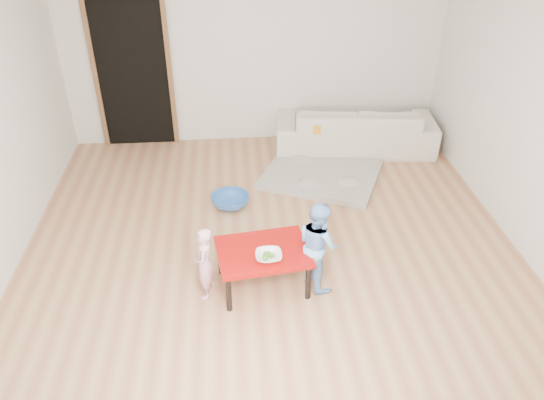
{
  "coord_description": "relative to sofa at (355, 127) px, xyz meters",
  "views": [
    {
      "loc": [
        -0.35,
        -4.38,
        3.34
      ],
      "look_at": [
        0.0,
        -0.2,
        0.65
      ],
      "focal_mm": 35.0,
      "sensor_mm": 36.0,
      "label": 1
    }
  ],
  "objects": [
    {
      "name": "floor",
      "position": [
        -1.32,
        -2.05,
        -0.31
      ],
      "size": [
        5.0,
        5.0,
        0.01
      ],
      "primitive_type": "cube",
      "color": "#A16645",
      "rests_on": "ground"
    },
    {
      "name": "back_wall",
      "position": [
        -1.32,
        0.45,
        0.99
      ],
      "size": [
        5.0,
        0.02,
        2.6
      ],
      "primitive_type": "cube",
      "color": "silver",
      "rests_on": "floor"
    },
    {
      "name": "right_wall",
      "position": [
        1.18,
        -2.05,
        0.99
      ],
      "size": [
        0.02,
        5.0,
        2.6
      ],
      "primitive_type": "cube",
      "color": "silver",
      "rests_on": "floor"
    },
    {
      "name": "doorway",
      "position": [
        -2.92,
        0.43,
        0.72
      ],
      "size": [
        1.02,
        0.08,
        2.11
      ],
      "primitive_type": null,
      "color": "brown",
      "rests_on": "back_wall"
    },
    {
      "name": "sofa",
      "position": [
        0.0,
        0.0,
        0.0
      ],
      "size": [
        2.18,
        1.04,
        0.62
      ],
      "primitive_type": "imported",
      "rotation": [
        0.0,
        0.0,
        3.04
      ],
      "color": "beige",
      "rests_on": "floor"
    },
    {
      "name": "cushion",
      "position": [
        -0.45,
        -0.15,
        0.15
      ],
      "size": [
        0.49,
        0.45,
        0.11
      ],
      "primitive_type": "cube",
      "rotation": [
        0.0,
        0.0,
        0.2
      ],
      "color": "orange",
      "rests_on": "sofa"
    },
    {
      "name": "red_table",
      "position": [
        -1.44,
        -2.7,
        -0.1
      ],
      "size": [
        0.89,
        0.71,
        0.41
      ],
      "primitive_type": null,
      "rotation": [
        0.0,
        0.0,
        0.14
      ],
      "color": "#970B08",
      "rests_on": "floor"
    },
    {
      "name": "bowl",
      "position": [
        -1.39,
        -2.82,
        0.13
      ],
      "size": [
        0.23,
        0.23,
        0.06
      ],
      "primitive_type": "imported",
      "color": "white",
      "rests_on": "red_table"
    },
    {
      "name": "broccoli",
      "position": [
        -1.39,
        -2.82,
        0.13
      ],
      "size": [
        0.12,
        0.12,
        0.06
      ],
      "primitive_type": null,
      "color": "#2D5919",
      "rests_on": "red_table"
    },
    {
      "name": "child_pink",
      "position": [
        -1.96,
        -2.78,
        0.05
      ],
      "size": [
        0.18,
        0.27,
        0.71
      ],
      "primitive_type": "imported",
      "rotation": [
        0.0,
        0.0,
        -1.62
      ],
      "color": "pink",
      "rests_on": "floor"
    },
    {
      "name": "child_blue",
      "position": [
        -0.94,
        -2.69,
        0.13
      ],
      "size": [
        0.47,
        0.52,
        0.87
      ],
      "primitive_type": "imported",
      "rotation": [
        0.0,
        0.0,
        1.99
      ],
      "color": "#6A96F7",
      "rests_on": "floor"
    },
    {
      "name": "basin",
      "position": [
        -1.72,
        -1.32,
        -0.24
      ],
      "size": [
        0.43,
        0.43,
        0.14
      ],
      "primitive_type": "imported",
      "color": "#2C5DA8",
      "rests_on": "floor"
    },
    {
      "name": "blanket",
      "position": [
        -0.57,
        -0.75,
        -0.27
      ],
      "size": [
        1.7,
        1.59,
        0.07
      ],
      "primitive_type": null,
      "rotation": [
        0.0,
        0.0,
        -0.43
      ],
      "color": "#B0AA9B",
      "rests_on": "floor"
    }
  ]
}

